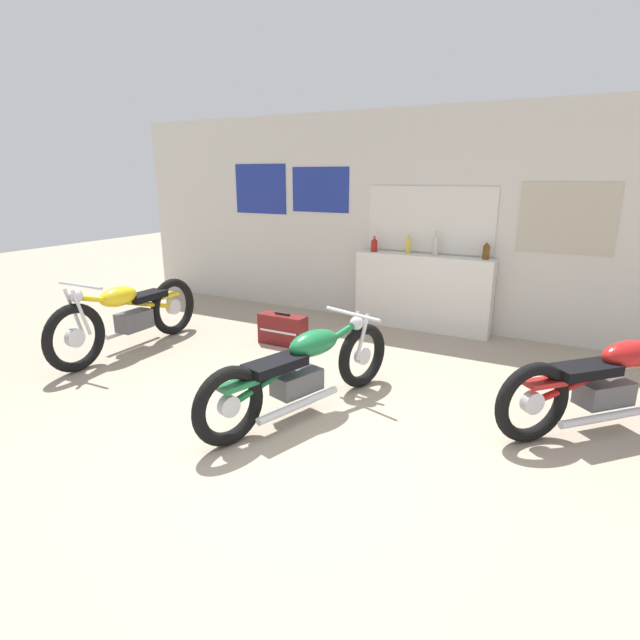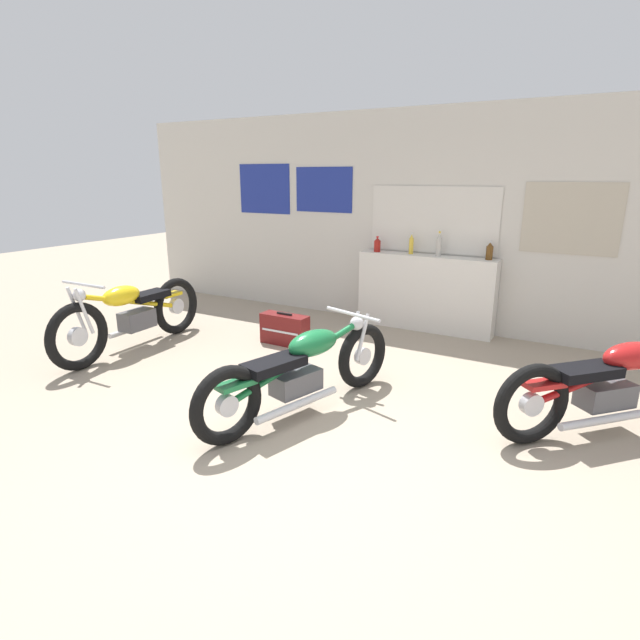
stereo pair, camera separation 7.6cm
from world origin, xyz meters
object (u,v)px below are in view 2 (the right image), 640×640
object	(u,v)px
bottle_right_center	(490,251)
motorcycle_green	(303,370)
bottle_leftmost	(377,245)
hard_case_darkred	(285,329)
bottle_center	(439,245)
motorcycle_red	(615,383)
motorcycle_yellow	(132,314)
bottle_left_center	(411,244)

from	to	relation	value
bottle_right_center	motorcycle_green	xyz separation A→B (m)	(-0.90, -2.88, -0.70)
bottle_leftmost	motorcycle_green	world-z (taller)	bottle_leftmost
bottle_right_center	hard_case_darkred	bearing A→B (deg)	-144.46
motorcycle_green	bottle_right_center	bearing A→B (deg)	72.64
bottle_center	motorcycle_green	xyz separation A→B (m)	(-0.28, -2.86, -0.74)
bottle_right_center	motorcycle_red	bearing A→B (deg)	-54.05
bottle_leftmost	motorcycle_red	size ratio (longest dim) A/B	0.13
bottle_leftmost	hard_case_darkred	world-z (taller)	bottle_leftmost
bottle_leftmost	bottle_center	world-z (taller)	bottle_center
motorcycle_yellow	bottle_left_center	bearing A→B (deg)	44.62
bottle_leftmost	motorcycle_red	world-z (taller)	bottle_leftmost
motorcycle_yellow	bottle_right_center	bearing A→B (deg)	35.44
bottle_left_center	bottle_right_center	bearing A→B (deg)	0.94
bottle_center	bottle_right_center	xyz separation A→B (m)	(0.62, 0.02, -0.04)
motorcycle_green	hard_case_darkred	xyz separation A→B (m)	(-1.13, 1.43, -0.20)
motorcycle_yellow	motorcycle_green	distance (m)	2.60
bottle_left_center	bottle_leftmost	bearing A→B (deg)	-175.07
bottle_leftmost	motorcycle_yellow	xyz separation A→B (m)	(-2.03, -2.42, -0.65)
bottle_leftmost	bottle_center	bearing A→B (deg)	2.56
bottle_right_center	hard_case_darkred	xyz separation A→B (m)	(-2.03, -1.45, -0.90)
bottle_center	bottle_left_center	bearing A→B (deg)	179.55
bottle_leftmost	hard_case_darkred	bearing A→B (deg)	-112.80
motorcycle_yellow	motorcycle_red	distance (m)	4.91
bottle_center	motorcycle_yellow	size ratio (longest dim) A/B	0.15
bottle_left_center	motorcycle_red	xyz separation A→B (m)	(2.39, -1.93, -0.71)
bottle_center	bottle_right_center	bearing A→B (deg)	1.76
motorcycle_yellow	motorcycle_green	size ratio (longest dim) A/B	1.03
bottle_leftmost	bottle_center	xyz separation A→B (m)	(0.82, 0.04, 0.05)
bottle_leftmost	hard_case_darkred	distance (m)	1.76
bottle_leftmost	motorcycle_green	distance (m)	2.96
bottle_left_center	motorcycle_green	xyz separation A→B (m)	(0.08, -2.87, -0.72)
bottle_leftmost	motorcycle_red	xyz separation A→B (m)	(2.85, -1.89, -0.68)
bottle_leftmost	hard_case_darkred	xyz separation A→B (m)	(-0.59, -1.39, -0.89)
bottle_left_center	motorcycle_red	distance (m)	3.15
motorcycle_yellow	hard_case_darkred	distance (m)	1.79
motorcycle_yellow	motorcycle_red	bearing A→B (deg)	6.18
bottle_center	motorcycle_red	distance (m)	2.89
motorcycle_green	hard_case_darkred	bearing A→B (deg)	128.17
bottle_left_center	motorcycle_green	distance (m)	2.96
motorcycle_red	bottle_right_center	bearing A→B (deg)	125.95
hard_case_darkred	bottle_leftmost	bearing A→B (deg)	67.20
bottle_left_center	motorcycle_yellow	bearing A→B (deg)	-135.38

